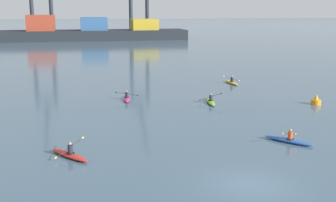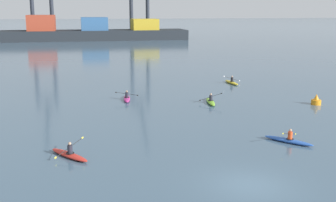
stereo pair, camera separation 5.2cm
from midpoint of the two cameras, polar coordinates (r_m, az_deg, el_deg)
ground_plane at (r=22.00m, az=10.99°, el=-11.10°), size 800.00×800.00×0.00m
container_barge at (r=126.05m, az=-10.06°, el=9.16°), size 53.39×11.39×7.17m
channel_buoy at (r=41.56m, az=19.37°, el=0.04°), size 0.90×0.90×1.00m
kayak_yellow at (r=50.98m, az=8.59°, el=2.53°), size 2.21×3.44×1.00m
kayak_lime at (r=40.04m, az=5.80°, el=-0.04°), size 2.19×3.45×1.01m
kayak_magenta at (r=41.45m, az=-5.53°, el=0.39°), size 2.26×3.44×0.95m
kayak_red at (r=26.10m, az=-13.10°, el=-7.01°), size 2.51×3.09×1.07m
kayak_blue at (r=29.24m, az=15.98°, el=-5.08°), size 2.59×3.03×0.95m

